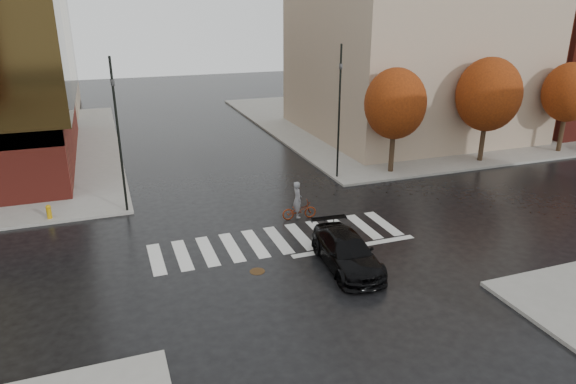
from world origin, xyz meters
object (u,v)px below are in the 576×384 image
traffic_light_nw (117,125)px  fire_hydrant (49,211)px  sedan (347,252)px  cyclist (299,206)px  traffic_light_ne (339,102)px

traffic_light_nw → fire_hydrant: bearing=-89.5°
fire_hydrant → traffic_light_nw: bearing=-3.1°
traffic_light_nw → sedan: bearing=45.1°
sedan → cyclist: cyclist is taller
traffic_light_ne → fire_hydrant: 16.87m
sedan → cyclist: bearing=94.7°
cyclist → traffic_light_ne: bearing=-37.5°
cyclist → traffic_light_ne: traffic_light_ne is taller
traffic_light_ne → fire_hydrant: bearing=10.5°
sedan → cyclist: size_ratio=2.38×
traffic_light_nw → fire_hydrant: (-3.70, 0.20, -4.09)m
sedan → traffic_light_ne: bearing=71.0°
sedan → cyclist: 5.37m
traffic_light_nw → traffic_light_ne: traffic_light_ne is taller
cyclist → traffic_light_ne: size_ratio=0.25×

